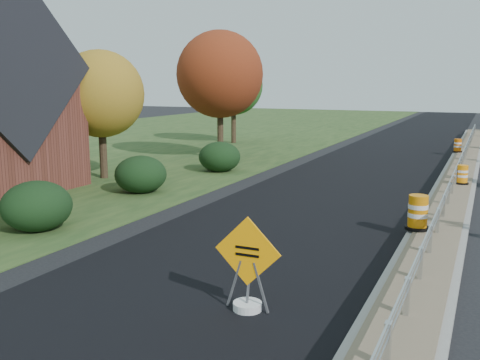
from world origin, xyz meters
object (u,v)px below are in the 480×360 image
at_px(barrel_median_mid, 462,175).
at_px(barrel_median_far, 458,146).
at_px(caution_sign, 247,287).
at_px(barrel_median_near, 418,213).

height_order(barrel_median_mid, barrel_median_far, barrel_median_far).
bearing_deg(barrel_median_far, caution_sign, -95.15).
bearing_deg(barrel_median_near, caution_sign, -109.40).
xyz_separation_m(barrel_median_near, barrel_median_far, (0.00, 19.38, -0.09)).
bearing_deg(barrel_median_far, barrel_median_mid, -85.94).
relative_size(caution_sign, barrel_median_far, 2.34).
xyz_separation_m(caution_sign, barrel_median_near, (2.35, 6.67, 0.23)).
bearing_deg(barrel_median_far, barrel_median_near, -90.00).
relative_size(barrel_median_mid, barrel_median_far, 0.99).
bearing_deg(barrel_median_mid, barrel_median_far, 94.06).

